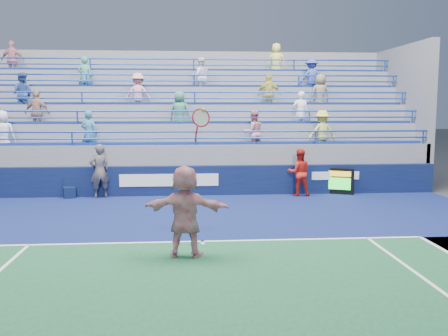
{
  "coord_description": "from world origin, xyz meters",
  "views": [
    {
      "loc": [
        -0.38,
        -11.76,
        3.25
      ],
      "look_at": [
        0.72,
        2.5,
        1.5
      ],
      "focal_mm": 40.0,
      "sensor_mm": 36.0,
      "label": 1
    }
  ],
  "objects": [
    {
      "name": "tennis_player",
      "position": [
        -0.41,
        -1.13,
        1.02
      ],
      "size": [
        1.94,
        0.89,
        3.24
      ],
      "color": "silver",
      "rests_on": "ground"
    },
    {
      "name": "sponsor_wall",
      "position": [
        0.0,
        6.5,
        0.55
      ],
      "size": [
        18.0,
        0.32,
        1.1
      ],
      "color": "#091235",
      "rests_on": "ground"
    },
    {
      "name": "ball_girl",
      "position": [
        3.75,
        6.06,
        0.87
      ],
      "size": [
        0.87,
        0.69,
        1.73
      ],
      "primitive_type": "imported",
      "rotation": [
        0.0,
        0.0,
        3.09
      ],
      "color": "red",
      "rests_on": "ground"
    },
    {
      "name": "judge_chair",
      "position": [
        -4.57,
        6.25,
        0.23
      ],
      "size": [
        0.52,
        0.52,
        0.73
      ],
      "color": "#0B1637",
      "rests_on": "ground"
    },
    {
      "name": "serve_speed_board",
      "position": [
        5.17,
        6.35,
        0.5
      ],
      "size": [
        1.36,
        0.73,
        0.99
      ],
      "color": "black",
      "rests_on": "ground"
    },
    {
      "name": "ground",
      "position": [
        0.0,
        0.0,
        0.0
      ],
      "size": [
        120.0,
        120.0,
        0.0
      ],
      "primitive_type": "plane",
      "color": "#333538"
    },
    {
      "name": "bleacher_stand",
      "position": [
        -0.0,
        10.27,
        1.55
      ],
      "size": [
        18.0,
        5.6,
        6.13
      ],
      "color": "slate",
      "rests_on": "ground"
    },
    {
      "name": "line_judge",
      "position": [
        -3.47,
        6.21,
        0.97
      ],
      "size": [
        0.84,
        0.71,
        1.95
      ],
      "primitive_type": "imported",
      "rotation": [
        0.0,
        0.0,
        3.54
      ],
      "color": "#151D3A",
      "rests_on": "ground"
    }
  ]
}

